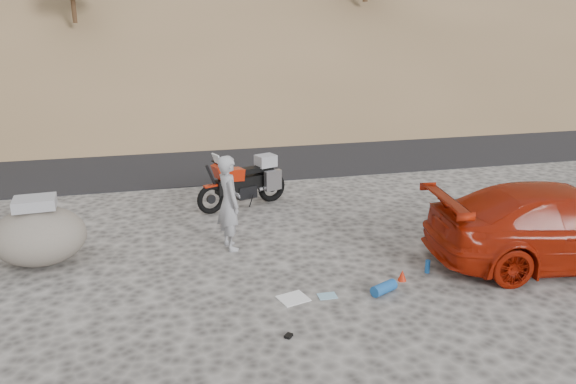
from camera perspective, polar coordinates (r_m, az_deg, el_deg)
The scene contains 12 objects.
ground at distance 10.53m, azimuth -4.76°, elevation -7.93°, with size 140.00×140.00×0.00m, color #3F3C3A.
road at distance 19.00m, azimuth -9.05°, elevation 3.63°, with size 120.00×7.00×0.05m, color black.
motorcycle at distance 13.72m, azimuth -4.24°, elevation 1.03°, with size 2.34×1.20×1.46m.
man at distance 11.52m, azimuth -5.86°, elevation -5.64°, with size 0.70×0.46×1.93m, color gray.
red_car at distance 12.04m, azimuth 25.72°, elevation -6.35°, with size 2.08×5.12×1.49m, color #971A08.
boulder at distance 11.55m, azimuth -23.94°, elevation -4.05°, with size 1.88×1.66×1.29m.
gear_white_cloth at distance 9.52m, azimuth 0.53°, elevation -10.76°, with size 0.47×0.42×0.02m, color white.
gear_blue_mat at distance 9.79m, azimuth 9.71°, elevation -9.59°, with size 0.19×0.19×0.49m, color #195199.
gear_bottle at distance 10.67m, azimuth 13.99°, elevation -7.35°, with size 0.09×0.09×0.25m, color #195199.
gear_funnel at distance 10.28m, azimuth 11.53°, elevation -8.30°, with size 0.16×0.16×0.20m, color red.
gear_glove_b at distance 8.51m, azimuth 0.05°, elevation -14.40°, with size 0.12×0.09×0.04m, color black.
gear_blue_cloth at distance 9.62m, azimuth 4.01°, elevation -10.49°, with size 0.31×0.23×0.01m, color #80AFC7.
Camera 1 is at (-1.38, -9.40, 4.54)m, focal length 35.00 mm.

